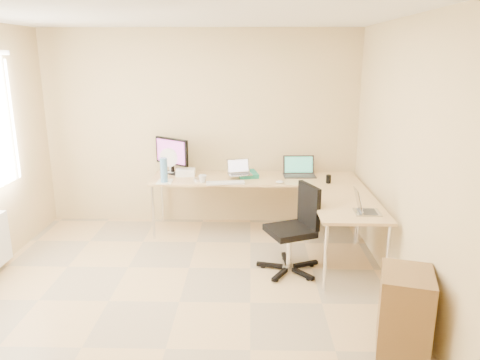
{
  "coord_description": "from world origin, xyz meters",
  "views": [
    {
      "loc": [
        0.66,
        -3.86,
        2.25
      ],
      "look_at": [
        0.55,
        1.1,
        0.9
      ],
      "focal_mm": 34.32,
      "sensor_mm": 36.0,
      "label": 1
    }
  ],
  "objects_px": {
    "desk_main": "(255,204)",
    "laptop_return": "(368,204)",
    "monitor": "(172,156)",
    "laptop_black": "(300,167)",
    "keyboard": "(225,183)",
    "desk_fan": "(170,162)",
    "desk_return": "(344,234)",
    "water_bottle": "(164,170)",
    "office_chair": "(290,227)",
    "mug": "(203,179)",
    "cabinet": "(404,311)",
    "laptop_center": "(240,167)"
  },
  "relations": [
    {
      "from": "cabinet",
      "to": "office_chair",
      "type": "bearing_deg",
      "value": 134.0
    },
    {
      "from": "desk_main",
      "to": "monitor",
      "type": "distance_m",
      "value": 1.27
    },
    {
      "from": "desk_main",
      "to": "laptop_center",
      "type": "distance_m",
      "value": 0.55
    },
    {
      "from": "desk_main",
      "to": "water_bottle",
      "type": "bearing_deg",
      "value": -167.29
    },
    {
      "from": "keyboard",
      "to": "laptop_black",
      "type": "bearing_deg",
      "value": 14.45
    },
    {
      "from": "laptop_center",
      "to": "monitor",
      "type": "bearing_deg",
      "value": 147.28
    },
    {
      "from": "monitor",
      "to": "laptop_return",
      "type": "bearing_deg",
      "value": 0.79
    },
    {
      "from": "office_chair",
      "to": "keyboard",
      "type": "bearing_deg",
      "value": 106.83
    },
    {
      "from": "keyboard",
      "to": "cabinet",
      "type": "bearing_deg",
      "value": -64.2
    },
    {
      "from": "laptop_black",
      "to": "keyboard",
      "type": "height_order",
      "value": "laptop_black"
    },
    {
      "from": "water_bottle",
      "to": "desk_fan",
      "type": "distance_m",
      "value": 0.45
    },
    {
      "from": "keyboard",
      "to": "cabinet",
      "type": "relative_size",
      "value": 0.73
    },
    {
      "from": "laptop_center",
      "to": "desk_main",
      "type": "bearing_deg",
      "value": 0.13
    },
    {
      "from": "mug",
      "to": "laptop_black",
      "type": "bearing_deg",
      "value": 14.85
    },
    {
      "from": "mug",
      "to": "office_chair",
      "type": "distance_m",
      "value": 1.4
    },
    {
      "from": "desk_main",
      "to": "monitor",
      "type": "height_order",
      "value": "monitor"
    },
    {
      "from": "desk_fan",
      "to": "cabinet",
      "type": "distance_m",
      "value": 3.61
    },
    {
      "from": "desk_main",
      "to": "water_bottle",
      "type": "xyz_separation_m",
      "value": [
        -1.13,
        -0.25,
        0.52
      ]
    },
    {
      "from": "desk_return",
      "to": "office_chair",
      "type": "height_order",
      "value": "office_chair"
    },
    {
      "from": "desk_return",
      "to": "desk_fan",
      "type": "distance_m",
      "value": 2.48
    },
    {
      "from": "laptop_black",
      "to": "desk_fan",
      "type": "relative_size",
      "value": 1.29
    },
    {
      "from": "desk_main",
      "to": "desk_return",
      "type": "relative_size",
      "value": 2.04
    },
    {
      "from": "keyboard",
      "to": "desk_fan",
      "type": "relative_size",
      "value": 1.47
    },
    {
      "from": "desk_main",
      "to": "laptop_return",
      "type": "bearing_deg",
      "value": -50.65
    },
    {
      "from": "mug",
      "to": "water_bottle",
      "type": "relative_size",
      "value": 0.32
    },
    {
      "from": "desk_return",
      "to": "desk_fan",
      "type": "relative_size",
      "value": 4.07
    },
    {
      "from": "laptop_black",
      "to": "office_chair",
      "type": "height_order",
      "value": "laptop_black"
    },
    {
      "from": "office_chair",
      "to": "cabinet",
      "type": "distance_m",
      "value": 1.6
    },
    {
      "from": "monitor",
      "to": "laptop_black",
      "type": "distance_m",
      "value": 1.69
    },
    {
      "from": "laptop_center",
      "to": "cabinet",
      "type": "bearing_deg",
      "value": -78.97
    },
    {
      "from": "desk_return",
      "to": "mug",
      "type": "distance_m",
      "value": 1.84
    },
    {
      "from": "laptop_center",
      "to": "cabinet",
      "type": "height_order",
      "value": "laptop_center"
    },
    {
      "from": "laptop_black",
      "to": "water_bottle",
      "type": "distance_m",
      "value": 1.74
    },
    {
      "from": "monitor",
      "to": "keyboard",
      "type": "bearing_deg",
      "value": 1.76
    },
    {
      "from": "laptop_return",
      "to": "office_chair",
      "type": "distance_m",
      "value": 0.84
    },
    {
      "from": "desk_fan",
      "to": "keyboard",
      "type": "bearing_deg",
      "value": -20.34
    },
    {
      "from": "laptop_return",
      "to": "office_chair",
      "type": "height_order",
      "value": "office_chair"
    },
    {
      "from": "keyboard",
      "to": "desk_fan",
      "type": "xyz_separation_m",
      "value": [
        -0.76,
        0.5,
        0.15
      ]
    },
    {
      "from": "laptop_return",
      "to": "laptop_black",
      "type": "bearing_deg",
      "value": 21.62
    },
    {
      "from": "keyboard",
      "to": "mug",
      "type": "distance_m",
      "value": 0.29
    },
    {
      "from": "desk_return",
      "to": "water_bottle",
      "type": "xyz_separation_m",
      "value": [
        -2.1,
        0.75,
        0.52
      ]
    },
    {
      "from": "water_bottle",
      "to": "desk_main",
      "type": "bearing_deg",
      "value": 12.71
    },
    {
      "from": "desk_return",
      "to": "office_chair",
      "type": "relative_size",
      "value": 1.36
    },
    {
      "from": "laptop_black",
      "to": "desk_fan",
      "type": "height_order",
      "value": "desk_fan"
    },
    {
      "from": "mug",
      "to": "water_bottle",
      "type": "distance_m",
      "value": 0.49
    },
    {
      "from": "mug",
      "to": "desk_fan",
      "type": "xyz_separation_m",
      "value": [
        -0.48,
        0.44,
        0.11
      ]
    },
    {
      "from": "laptop_center",
      "to": "laptop_return",
      "type": "distance_m",
      "value": 1.84
    },
    {
      "from": "monitor",
      "to": "laptop_center",
      "type": "height_order",
      "value": "monitor"
    },
    {
      "from": "keyboard",
      "to": "desk_fan",
      "type": "bearing_deg",
      "value": 139.38
    },
    {
      "from": "laptop_return",
      "to": "desk_main",
      "type": "bearing_deg",
      "value": 40.75
    }
  ]
}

